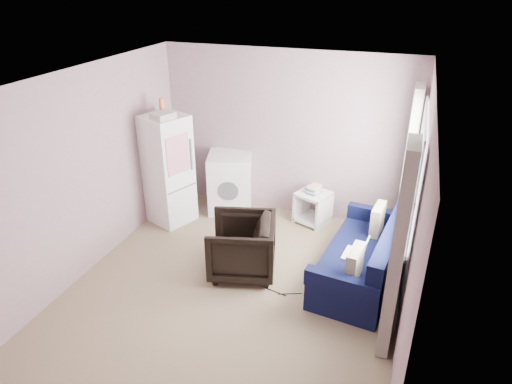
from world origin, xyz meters
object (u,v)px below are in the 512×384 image
(sofa, at_px, (365,260))
(armchair, at_px, (242,244))
(side_table, at_px, (313,205))
(washing_machine, at_px, (230,181))
(fridge, at_px, (168,169))

(sofa, bearing_deg, armchair, -160.53)
(side_table, bearing_deg, washing_machine, -179.90)
(fridge, relative_size, sofa, 0.99)
(fridge, distance_m, washing_machine, 1.01)
(armchair, height_order, fridge, fridge)
(armchair, bearing_deg, washing_machine, -168.15)
(fridge, relative_size, side_table, 3.07)
(fridge, relative_size, washing_machine, 2.02)
(washing_machine, relative_size, sofa, 0.49)
(armchair, bearing_deg, sofa, 87.43)
(armchair, bearing_deg, side_table, 144.94)
(armchair, relative_size, washing_machine, 0.89)
(armchair, height_order, sofa, armchair)
(armchair, xyz_separation_m, fridge, (-1.49, 0.91, 0.43))
(armchair, distance_m, sofa, 1.52)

